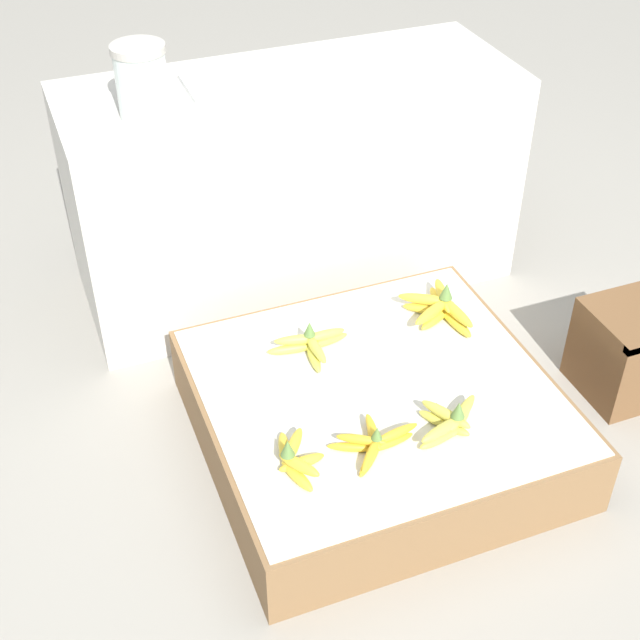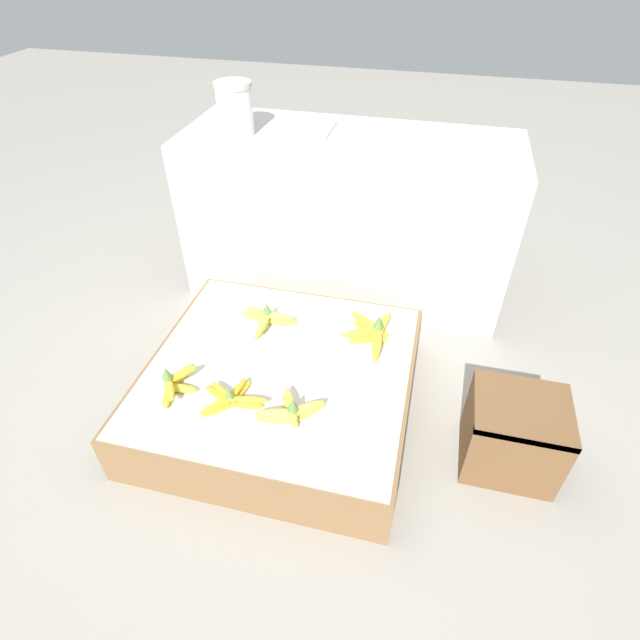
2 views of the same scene
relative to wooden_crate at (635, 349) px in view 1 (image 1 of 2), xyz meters
The scene contains 11 objects.
ground_plane 0.82m from the wooden_crate, behind, with size 10.00×10.00×0.00m, color gray.
display_platform 0.80m from the wooden_crate, behind, with size 0.92×0.88×0.20m.
back_vendor_table 1.18m from the wooden_crate, 129.18° to the left, with size 1.41×0.54×0.72m.
wooden_crate is the anchor object (origin of this frame).
banana_bunch_front_left 1.11m from the wooden_crate, behind, with size 0.12×0.21×0.10m.
banana_bunch_front_midleft 0.92m from the wooden_crate, behind, with size 0.24×0.20×0.08m.
banana_bunch_front_midright 0.72m from the wooden_crate, 167.55° to the right, with size 0.21×0.15×0.10m.
banana_bunch_middle_midleft 0.95m from the wooden_crate, 164.15° to the left, with size 0.24×0.15×0.10m.
banana_bunch_middle_right 0.58m from the wooden_crate, 151.64° to the left, with size 0.18×0.26×0.12m.
glass_jar 1.60m from the wooden_crate, 145.45° to the left, with size 0.15×0.15×0.20m.
foam_tray_white 1.44m from the wooden_crate, 135.17° to the left, with size 0.23×0.21×0.02m.
Camera 1 is at (-0.77, -1.58, 1.81)m, focal length 50.00 mm.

